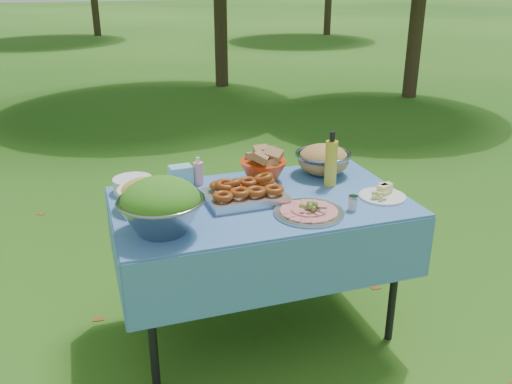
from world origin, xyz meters
TOP-DOWN VIEW (x-y plane):
  - ground at (0.00, 0.00)m, footprint 80.00×80.00m
  - picnic_table at (0.00, 0.00)m, footprint 1.46×0.86m
  - salad_bowl at (-0.53, -0.21)m, footprint 0.43×0.43m
  - pasta_bowl_white at (-0.56, 0.10)m, footprint 0.26×0.26m
  - plate_stack at (-0.59, 0.32)m, footprint 0.21×0.21m
  - wipes_box at (-0.34, 0.33)m, footprint 0.12×0.09m
  - sanitizer_bottle at (-0.24, 0.31)m, footprint 0.06×0.06m
  - bread_bowl at (0.11, 0.26)m, footprint 0.31×0.31m
  - pasta_bowl_steel at (0.47, 0.26)m, footprint 0.42×0.42m
  - fried_tray at (-0.07, 0.01)m, footprint 0.39×0.28m
  - charcuterie_platter at (0.17, -0.23)m, footprint 0.44×0.44m
  - oil_bottle at (0.42, 0.08)m, footprint 0.08×0.08m
  - cheese_plate at (0.60, -0.16)m, footprint 0.31×0.31m
  - shaker at (0.38, -0.26)m, footprint 0.05×0.05m

SIDE VIEW (x-z plane):
  - ground at x=0.00m, z-range 0.00..0.00m
  - picnic_table at x=0.00m, z-range 0.00..0.76m
  - cheese_plate at x=0.60m, z-range 0.76..0.83m
  - shaker at x=0.38m, z-range 0.76..0.83m
  - plate_stack at x=-0.59m, z-range 0.76..0.84m
  - charcuterie_platter at x=0.17m, z-range 0.76..0.84m
  - fried_tray at x=-0.07m, z-range 0.76..0.85m
  - wipes_box at x=-0.34m, z-range 0.76..0.87m
  - pasta_bowl_white at x=-0.56m, z-range 0.76..0.91m
  - sanitizer_bottle at x=-0.24m, z-range 0.76..0.91m
  - pasta_bowl_steel at x=0.47m, z-range 0.76..0.93m
  - bread_bowl at x=0.11m, z-range 0.76..0.93m
  - salad_bowl at x=-0.53m, z-range 0.76..1.01m
  - oil_bottle at x=0.42m, z-range 0.76..1.06m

